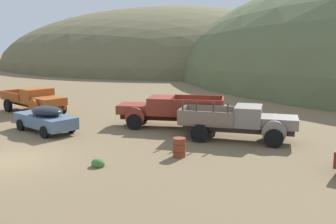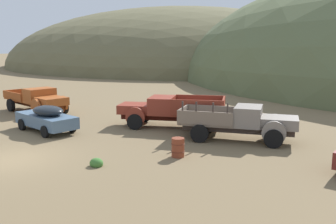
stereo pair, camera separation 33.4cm
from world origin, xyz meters
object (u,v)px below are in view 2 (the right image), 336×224
object	(u,v)px
car_chalk_blue	(45,117)
truck_oxide_orange	(39,100)
oil_drum_spare	(178,147)
truck_primer_gray	(246,122)
truck_rust_red	(165,111)

from	to	relation	value
car_chalk_blue	truck_oxide_orange	bearing A→B (deg)	-25.41
car_chalk_blue	oil_drum_spare	size ratio (longest dim) A/B	5.52
truck_primer_gray	oil_drum_spare	size ratio (longest dim) A/B	7.25
car_chalk_blue	truck_rust_red	distance (m)	7.21
truck_oxide_orange	truck_rust_red	xyz separation A→B (m)	(10.43, 0.47, 0.01)
truck_rust_red	truck_oxide_orange	bearing A→B (deg)	-15.40
truck_primer_gray	oil_drum_spare	distance (m)	4.75
truck_rust_red	car_chalk_blue	bearing A→B (deg)	19.99
truck_oxide_orange	car_chalk_blue	xyz separation A→B (m)	(4.75, -3.97, -0.20)
truck_oxide_orange	truck_primer_gray	world-z (taller)	truck_primer_gray
truck_primer_gray	oil_drum_spare	world-z (taller)	truck_primer_gray
truck_rust_red	truck_primer_gray	xyz separation A→B (m)	(5.51, -0.94, -0.02)
truck_oxide_orange	truck_rust_red	bearing A→B (deg)	17.84
car_chalk_blue	truck_rust_red	xyz separation A→B (m)	(5.68, 4.44, 0.21)
truck_primer_gray	oil_drum_spare	bearing A→B (deg)	-124.94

